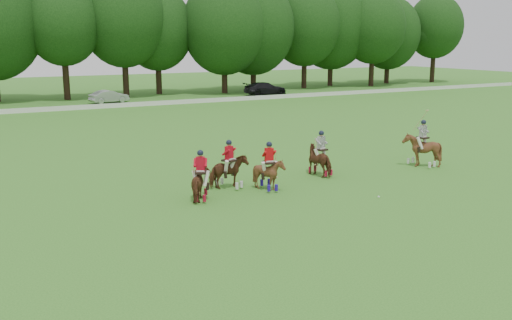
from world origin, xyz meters
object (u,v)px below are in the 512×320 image
car_right (265,88)px  polo_ball (379,197)px  polo_stripe_a (321,160)px  polo_red_a (201,183)px  car_mid (109,97)px  polo_red_b (229,171)px  polo_stripe_b (422,150)px  polo_red_c (269,173)px

car_right → polo_ball: (-17.92, -41.69, -0.71)m
polo_stripe_a → car_right: bearing=64.5°
polo_stripe_a → polo_red_a: bearing=-169.4°
car_mid → polo_red_b: (-4.09, -37.28, 0.11)m
car_right → polo_ball: 45.38m
polo_stripe_a → polo_ball: size_ratio=24.55×
polo_ball → polo_red_b: bearing=137.5°
car_mid → polo_red_a: polo_red_a is taller
car_right → polo_stripe_b: (-11.98, -38.04, 0.15)m
polo_stripe_a → polo_stripe_b: 5.83m
polo_red_b → polo_red_c: polo_red_b is taller
car_right → car_mid: bearing=93.1°
car_right → polo_red_c: polo_red_c is taller
car_mid → polo_red_c: 38.46m
car_mid → polo_red_b: polo_red_b is taller
car_mid → polo_red_c: polo_red_c is taller
polo_red_a → polo_red_b: polo_red_b is taller
car_right → polo_red_a: bearing=150.5°
polo_red_b → polo_ball: 6.58m
car_mid → car_right: bearing=-102.2°
car_right → polo_stripe_b: bearing=165.6°
car_right → polo_red_c: bearing=154.1°
polo_red_a → polo_stripe_a: (6.86, 1.29, 0.04)m
car_mid → polo_ball: 41.70m
polo_red_c → polo_stripe_b: 9.35m
polo_ball → polo_red_a: bearing=154.2°
polo_stripe_a → polo_stripe_b: bearing=-8.6°
polo_red_b → car_mid: bearing=83.7°
polo_red_a → polo_stripe_a: bearing=10.6°
polo_red_a → polo_ball: size_ratio=23.44×
polo_red_b → polo_red_c: bearing=-37.6°
car_mid → polo_stripe_a: size_ratio=1.82×
car_mid → polo_red_c: (-2.67, -38.37, 0.10)m
car_mid → polo_red_b: bearing=161.6°
polo_red_b → polo_red_c: (1.42, -1.09, -0.01)m
car_mid → polo_stripe_b: polo_stripe_b is taller
car_right → polo_red_b: size_ratio=2.36×
polo_red_b → polo_stripe_b: bearing=-4.1°
polo_red_a → car_mid: bearing=81.2°
polo_red_b → polo_stripe_a: polo_stripe_a is taller
car_right → polo_red_c: 43.90m
polo_red_a → polo_red_c: (3.28, 0.09, 0.02)m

